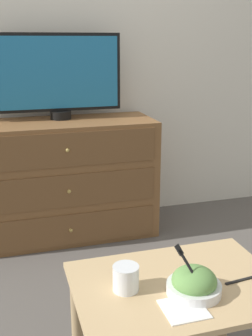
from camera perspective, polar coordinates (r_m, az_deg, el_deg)
ground_plane at (r=3.16m, az=-9.97°, el=-6.85°), size 12.00×12.00×0.00m
wall_back at (r=2.92m, az=-11.39°, el=17.40°), size 12.00×0.05×2.60m
dresser at (r=2.78m, az=-8.47°, el=-1.56°), size 1.18×0.48×0.77m
tv at (r=2.74m, az=-9.08°, el=12.37°), size 0.79×0.13×0.53m
coffee_table at (r=1.55m, az=6.93°, el=-17.89°), size 0.71×0.51×0.46m
takeout_bowl at (r=1.45m, az=9.20°, el=-15.17°), size 0.18×0.18×0.17m
drink_cup at (r=1.44m, az=-0.02°, el=-14.87°), size 0.09×0.09×0.09m
napkin at (r=1.39m, az=7.85°, el=-18.39°), size 0.13×0.13×0.00m
knife at (r=1.57m, az=15.81°, el=-14.29°), size 0.16×0.03×0.01m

